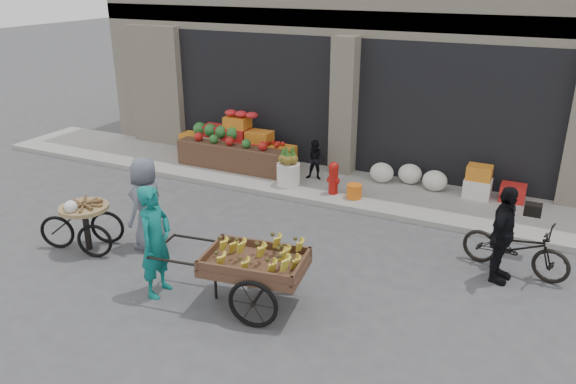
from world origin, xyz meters
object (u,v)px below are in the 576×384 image
at_px(orange_bucket, 354,191).
at_px(bicycle, 516,247).
at_px(pineapple_bin, 288,174).
at_px(seated_person, 316,160).
at_px(vendor_grey, 146,203).
at_px(cyclist, 503,235).
at_px(banana_cart, 251,260).
at_px(vendor_woman, 155,241).
at_px(tricycle_cart, 85,220).
at_px(fire_hydrant, 333,177).

relative_size(orange_bucket, bicycle, 0.19).
relative_size(pineapple_bin, seated_person, 0.56).
bearing_deg(vendor_grey, cyclist, 99.45).
height_order(seated_person, cyclist, cyclist).
xyz_separation_m(seated_person, banana_cart, (1.19, -5.06, 0.17)).
height_order(vendor_woman, tricycle_cart, vendor_woman).
xyz_separation_m(orange_bucket, banana_cart, (-0.01, -4.36, 0.48)).
bearing_deg(seated_person, tricycle_cart, -125.74).
relative_size(banana_cart, vendor_woman, 1.48).
bearing_deg(pineapple_bin, orange_bucket, -3.58).
relative_size(seated_person, tricycle_cart, 0.64).
bearing_deg(bicycle, banana_cart, 140.99).
distance_m(banana_cart, bicycle, 4.34).
height_order(orange_bucket, seated_person, seated_person).
height_order(tricycle_cart, cyclist, cyclist).
height_order(vendor_woman, cyclist, vendor_woman).
relative_size(orange_bucket, seated_person, 0.34).
xyz_separation_m(orange_bucket, vendor_grey, (-2.60, -3.50, 0.56)).
height_order(vendor_woman, bicycle, vendor_woman).
bearing_deg(bicycle, orange_bucket, 75.84).
bearing_deg(seated_person, orange_bucket, -40.26).
height_order(pineapple_bin, fire_hydrant, fire_hydrant).
distance_m(vendor_grey, cyclist, 5.92).
xyz_separation_m(banana_cart, bicycle, (3.35, 2.75, -0.30)).
bearing_deg(vendor_grey, bicycle, 102.55).
distance_m(fire_hydrant, tricycle_cart, 5.10).
relative_size(fire_hydrant, bicycle, 0.41).
distance_m(vendor_woman, vendor_grey, 1.63).
bearing_deg(fire_hydrant, vendor_grey, -120.54).
height_order(fire_hydrant, cyclist, cyclist).
bearing_deg(cyclist, bicycle, -14.95).
bearing_deg(vendor_woman, pineapple_bin, -2.96).
distance_m(fire_hydrant, vendor_grey, 4.14).
relative_size(seated_person, bicycle, 0.54).
bearing_deg(seated_person, cyclist, -42.02).
bearing_deg(orange_bucket, vendor_grey, -126.54).
xyz_separation_m(seated_person, vendor_woman, (-0.26, -5.38, 0.29)).
xyz_separation_m(vendor_woman, cyclist, (4.59, 2.67, -0.08)).
bearing_deg(orange_bucket, vendor_woman, -107.34).
distance_m(pineapple_bin, vendor_woman, 4.81).
xyz_separation_m(seated_person, tricycle_cart, (-2.30, -4.78, -0.02)).
bearing_deg(pineapple_bin, vendor_grey, -105.46).
distance_m(pineapple_bin, vendor_grey, 3.77).
xyz_separation_m(banana_cart, tricycle_cart, (-3.49, 0.28, -0.18)).
height_order(orange_bucket, banana_cart, banana_cart).
height_order(orange_bucket, cyclist, cyclist).
distance_m(vendor_woman, cyclist, 5.31).
bearing_deg(fire_hydrant, orange_bucket, -5.71).
distance_m(banana_cart, tricycle_cart, 3.50).
bearing_deg(pineapple_bin, fire_hydrant, -2.60).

